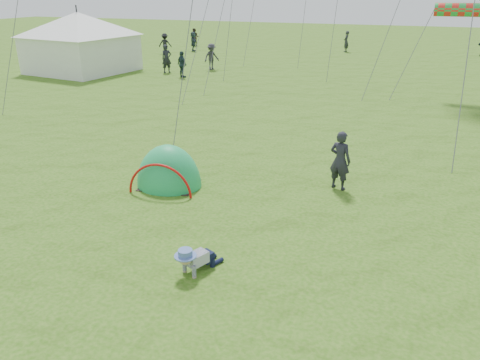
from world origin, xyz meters
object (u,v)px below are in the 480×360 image
(popup_tent, at_px, (169,185))
(event_marquee, at_px, (80,40))
(crawling_toddler, at_px, (195,259))
(standing_adult, at_px, (340,160))

(popup_tent, height_order, event_marquee, event_marquee)
(crawling_toddler, distance_m, standing_adult, 5.55)
(crawling_toddler, xyz_separation_m, popup_tent, (-2.60, 3.68, -0.30))
(event_marquee, bearing_deg, crawling_toddler, -39.67)
(crawling_toddler, bearing_deg, standing_adult, 93.50)
(crawling_toddler, relative_size, popup_tent, 0.33)
(standing_adult, xyz_separation_m, event_marquee, (-19.39, 13.81, 1.21))
(standing_adult, distance_m, event_marquee, 23.84)
(standing_adult, bearing_deg, popup_tent, 35.82)
(popup_tent, xyz_separation_m, event_marquee, (-14.88, 15.31, 2.03))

